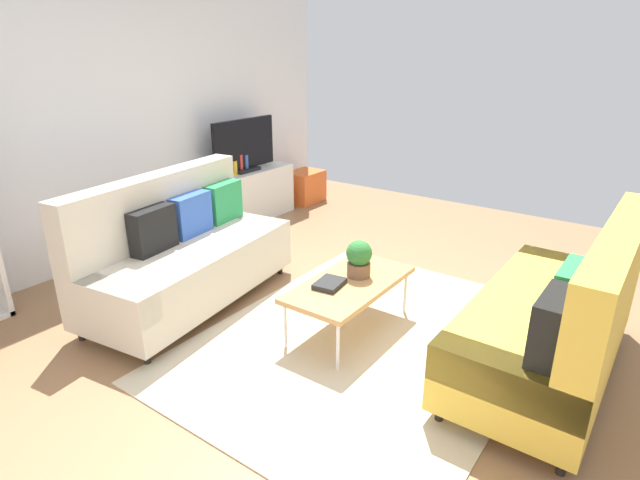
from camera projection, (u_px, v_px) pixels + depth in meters
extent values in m
plane|color=#936B47|center=(341.00, 326.00, 4.08)|extent=(7.68, 7.68, 0.00)
cube|color=silver|center=(110.00, 115.00, 5.09)|extent=(6.40, 0.12, 2.90)
cube|color=beige|center=(367.00, 340.00, 3.88)|extent=(2.90, 2.20, 0.01)
cube|color=beige|center=(191.00, 269.00, 4.34)|extent=(1.99, 1.08, 0.44)
cube|color=beige|center=(156.00, 207.00, 4.31)|extent=(1.91, 0.45, 0.56)
cube|color=beige|center=(248.00, 227.00, 5.01)|extent=(0.31, 0.86, 0.22)
cube|color=beige|center=(107.00, 298.00, 3.60)|extent=(0.31, 0.86, 0.22)
cylinder|color=black|center=(280.00, 269.00, 5.01)|extent=(0.05, 0.05, 0.10)
cylinder|color=black|center=(147.00, 358.00, 3.57)|extent=(0.05, 0.05, 0.10)
cylinder|color=black|center=(225.00, 256.00, 5.31)|extent=(0.05, 0.05, 0.10)
cylinder|color=black|center=(81.00, 334.00, 3.87)|extent=(0.05, 0.05, 0.10)
cube|color=#288C4C|center=(224.00, 202.00, 4.82)|extent=(0.41, 0.19, 0.36)
cube|color=#3359B2|center=(191.00, 215.00, 4.44)|extent=(0.41, 0.19, 0.36)
cube|color=black|center=(153.00, 230.00, 4.07)|extent=(0.41, 0.19, 0.36)
cube|color=gold|center=(544.00, 330.00, 3.40)|extent=(1.91, 0.85, 0.44)
cube|color=gold|center=(613.00, 274.00, 3.05)|extent=(1.90, 0.21, 0.56)
cube|color=gold|center=(506.00, 379.00, 2.72)|extent=(0.21, 0.84, 0.22)
cube|color=gold|center=(574.00, 273.00, 4.01)|extent=(0.21, 0.84, 0.22)
cylinder|color=black|center=(439.00, 414.00, 3.03)|extent=(0.05, 0.05, 0.10)
cylinder|color=black|center=(524.00, 303.00, 4.34)|extent=(0.05, 0.05, 0.10)
cylinder|color=black|center=(562.00, 466.00, 2.65)|extent=(0.05, 0.05, 0.10)
cylinder|color=black|center=(613.00, 327.00, 3.97)|extent=(0.05, 0.05, 0.10)
cube|color=black|center=(551.00, 326.00, 2.68)|extent=(0.40, 0.14, 0.36)
cube|color=#288C4C|center=(570.00, 294.00, 3.02)|extent=(0.40, 0.14, 0.36)
cube|color=#B7844C|center=(350.00, 284.00, 3.88)|extent=(1.10, 0.56, 0.04)
cylinder|color=silver|center=(285.00, 326.00, 3.70)|extent=(0.02, 0.02, 0.38)
cylinder|color=silver|center=(358.00, 279.00, 4.46)|extent=(0.02, 0.02, 0.38)
cylinder|color=silver|center=(338.00, 347.00, 3.45)|extent=(0.02, 0.02, 0.38)
cylinder|color=silver|center=(405.00, 293.00, 4.21)|extent=(0.02, 0.02, 0.38)
cube|color=silver|center=(246.00, 196.00, 6.46)|extent=(1.40, 0.44, 0.64)
cube|color=black|center=(245.00, 170.00, 6.33)|extent=(0.36, 0.20, 0.04)
cube|color=black|center=(244.00, 144.00, 6.22)|extent=(1.00, 0.05, 0.60)
cube|color=orange|center=(305.00, 187.00, 7.28)|extent=(0.52, 0.40, 0.44)
cylinder|color=brown|center=(359.00, 269.00, 3.95)|extent=(0.18, 0.18, 0.11)
sphere|color=#2D7233|center=(359.00, 253.00, 3.91)|extent=(0.20, 0.20, 0.20)
cube|color=#262626|center=(330.00, 284.00, 3.80)|extent=(0.26, 0.21, 0.04)
cylinder|color=#4C72B2|center=(206.00, 174.00, 5.91)|extent=(0.12, 0.12, 0.14)
cylinder|color=silver|center=(218.00, 172.00, 6.05)|extent=(0.14, 0.14, 0.12)
cylinder|color=gold|center=(235.00, 168.00, 6.14)|extent=(0.06, 0.06, 0.17)
cylinder|color=red|center=(241.00, 164.00, 6.22)|extent=(0.04, 0.04, 0.22)
cylinder|color=#3359B2|center=(246.00, 163.00, 6.29)|extent=(0.05, 0.05, 0.21)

